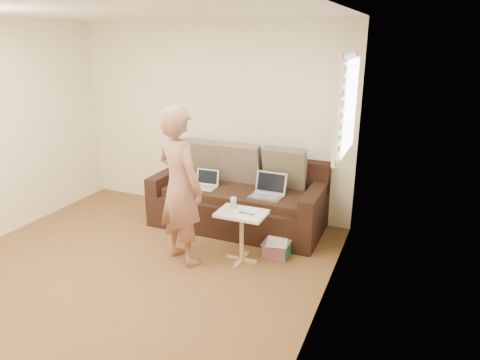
{
  "coord_description": "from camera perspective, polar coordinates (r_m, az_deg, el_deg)",
  "views": [
    {
      "loc": [
        2.65,
        -2.98,
        2.37
      ],
      "look_at": [
        0.8,
        1.4,
        0.78
      ],
      "focal_mm": 31.98,
      "sensor_mm": 36.0,
      "label": 1
    }
  ],
  "objects": [
    {
      "name": "scissors",
      "position": [
        4.56,
        0.86,
        -4.49
      ],
      "size": [
        0.2,
        0.16,
        0.02
      ],
      "primitive_type": null,
      "rotation": [
        0.0,
        0.0,
        -0.38
      ],
      "color": "silver",
      "rests_on": "side_table"
    },
    {
      "name": "laptop_white",
      "position": [
        5.55,
        -4.84,
        -1.07
      ],
      "size": [
        0.31,
        0.23,
        0.22
      ],
      "primitive_type": null,
      "rotation": [
        0.0,
        0.0,
        0.04
      ],
      "color": "white",
      "rests_on": "sofa"
    },
    {
      "name": "sofa",
      "position": [
        5.53,
        -0.34,
        -2.11
      ],
      "size": [
        2.2,
        0.95,
        0.85
      ],
      "primitive_type": null,
      "color": "black",
      "rests_on": "ground"
    },
    {
      "name": "floor",
      "position": [
        4.64,
        -16.48,
        -13.09
      ],
      "size": [
        4.5,
        4.5,
        0.0
      ],
      "primitive_type": "plane",
      "color": "brown",
      "rests_on": "ground"
    },
    {
      "name": "pillow_right",
      "position": [
        5.45,
        6.0,
        1.54
      ],
      "size": [
        0.55,
        0.28,
        0.57
      ],
      "primitive_type": null,
      "rotation": [
        0.26,
        0.0,
        0.0
      ],
      "color": "brown",
      "rests_on": "sofa"
    },
    {
      "name": "window_blinds",
      "position": [
        4.58,
        14.06,
        9.55
      ],
      "size": [
        0.12,
        0.88,
        1.08
      ],
      "primitive_type": null,
      "color": "white",
      "rests_on": "wall_right"
    },
    {
      "name": "striped_box",
      "position": [
        4.94,
        4.95,
        -9.06
      ],
      "size": [
        0.29,
        0.29,
        0.18
      ],
      "primitive_type": null,
      "color": "#D01F5A",
      "rests_on": "ground"
    },
    {
      "name": "ceiling",
      "position": [
        3.99,
        -20.06,
        20.77
      ],
      "size": [
        4.5,
        4.5,
        0.0
      ],
      "primitive_type": "plane",
      "rotation": [
        3.14,
        0.0,
        0.0
      ],
      "color": "white",
      "rests_on": "wall_back"
    },
    {
      "name": "person",
      "position": [
        4.58,
        -7.99,
        -0.86
      ],
      "size": [
        0.75,
        0.64,
        1.73
      ],
      "primitive_type": "imported",
      "rotation": [
        0.0,
        0.0,
        2.73
      ],
      "color": "#945250",
      "rests_on": "ground"
    },
    {
      "name": "side_table",
      "position": [
        4.74,
        0.22,
        -7.54
      ],
      "size": [
        0.53,
        0.37,
        0.58
      ],
      "primitive_type": null,
      "color": "silver",
      "rests_on": "ground"
    },
    {
      "name": "wall_right",
      "position": [
        3.23,
        10.02,
        -1.11
      ],
      "size": [
        0.0,
        4.5,
        4.5
      ],
      "primitive_type": "plane",
      "rotation": [
        1.57,
        0.0,
        -1.57
      ],
      "color": "#F0E6BC",
      "rests_on": "ground"
    },
    {
      "name": "laptop_silver",
      "position": [
        5.21,
        3.47,
        -2.33
      ],
      "size": [
        0.41,
        0.3,
        0.26
      ],
      "primitive_type": null,
      "rotation": [
        0.0,
        0.0,
        -0.04
      ],
      "color": "#B7BABC",
      "rests_on": "sofa"
    },
    {
      "name": "paper_on_table",
      "position": [
        4.61,
        0.8,
        -4.3
      ],
      "size": [
        0.25,
        0.33,
        0.0
      ],
      "primitive_type": null,
      "rotation": [
        0.0,
        0.0,
        -0.14
      ],
      "color": "white",
      "rests_on": "side_table"
    },
    {
      "name": "wall_back",
      "position": [
        5.96,
        -3.96,
        8.1
      ],
      "size": [
        4.0,
        0.0,
        4.0
      ],
      "primitive_type": "plane",
      "rotation": [
        1.57,
        0.0,
        0.0
      ],
      "color": "#F0E6BC",
      "rests_on": "ground"
    },
    {
      "name": "drinking_glass",
      "position": [
        4.71,
        -0.89,
        -3.05
      ],
      "size": [
        0.07,
        0.07,
        0.12
      ],
      "primitive_type": null,
      "color": "silver",
      "rests_on": "side_table"
    },
    {
      "name": "pillow_left",
      "position": [
        5.87,
        -4.81,
        2.8
      ],
      "size": [
        0.55,
        0.29,
        0.57
      ],
      "primitive_type": null,
      "rotation": [
        0.28,
        0.0,
        0.0
      ],
      "color": "brown",
      "rests_on": "sofa"
    },
    {
      "name": "pillow_mid",
      "position": [
        5.63,
        0.1,
        2.19
      ],
      "size": [
        0.55,
        0.27,
        0.57
      ],
      "primitive_type": null,
      "rotation": [
        0.24,
        0.0,
        0.0
      ],
      "color": "brown",
      "rests_on": "sofa"
    }
  ]
}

